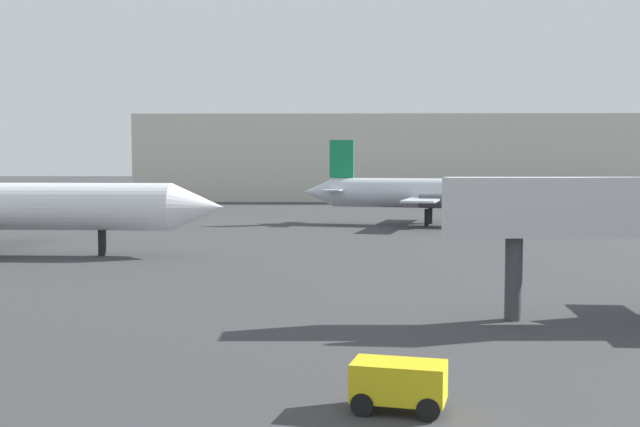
% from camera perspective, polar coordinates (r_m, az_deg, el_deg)
% --- Properties ---
extents(airplane_distant, '(27.81, 17.54, 8.49)m').
position_cam_1_polar(airplane_distant, '(80.08, 8.37, 1.42)').
color(airplane_distant, silver).
rests_on(airplane_distant, ground_plane).
extents(baggage_cart, '(2.64, 1.87, 1.30)m').
position_cam_1_polar(baggage_cart, '(21.29, 5.63, -11.89)').
color(baggage_cart, gold).
rests_on(baggage_cart, ground_plane).
extents(terminal_building, '(90.60, 27.41, 13.46)m').
position_cam_1_polar(terminal_building, '(136.50, 7.08, 3.93)').
color(terminal_building, beige).
rests_on(terminal_building, ground_plane).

